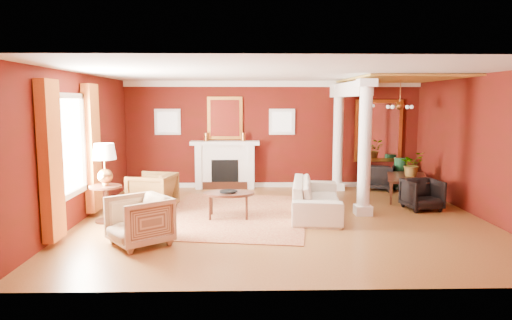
{
  "coord_description": "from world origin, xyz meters",
  "views": [
    {
      "loc": [
        -0.75,
        -8.94,
        2.34
      ],
      "look_at": [
        -0.53,
        0.37,
        1.15
      ],
      "focal_mm": 32.0,
      "sensor_mm": 36.0,
      "label": 1
    }
  ],
  "objects_px": {
    "armchair_stripe": "(139,218)",
    "armchair_leopard": "(152,190)",
    "sofa": "(317,191)",
    "coffee_table": "(229,195)",
    "side_table": "(105,169)",
    "dining_table": "(408,181)"
  },
  "relations": [
    {
      "from": "armchair_leopard",
      "to": "dining_table",
      "type": "relative_size",
      "value": 0.57
    },
    {
      "from": "armchair_stripe",
      "to": "side_table",
      "type": "relative_size",
      "value": 0.58
    },
    {
      "from": "armchair_leopard",
      "to": "armchair_stripe",
      "type": "relative_size",
      "value": 1.0
    },
    {
      "from": "sofa",
      "to": "coffee_table",
      "type": "xyz_separation_m",
      "value": [
        -1.83,
        -0.29,
        -0.0
      ]
    },
    {
      "from": "coffee_table",
      "to": "side_table",
      "type": "distance_m",
      "value": 2.46
    },
    {
      "from": "side_table",
      "to": "dining_table",
      "type": "relative_size",
      "value": 0.97
    },
    {
      "from": "armchair_stripe",
      "to": "dining_table",
      "type": "distance_m",
      "value": 6.59
    },
    {
      "from": "dining_table",
      "to": "armchair_stripe",
      "type": "bearing_deg",
      "value": 137.93
    },
    {
      "from": "side_table",
      "to": "dining_table",
      "type": "xyz_separation_m",
      "value": [
        6.64,
        1.91,
        -0.6
      ]
    },
    {
      "from": "armchair_stripe",
      "to": "armchair_leopard",
      "type": "bearing_deg",
      "value": 148.66
    },
    {
      "from": "coffee_table",
      "to": "dining_table",
      "type": "xyz_separation_m",
      "value": [
        4.25,
        1.66,
        -0.03
      ]
    },
    {
      "from": "armchair_leopard",
      "to": "dining_table",
      "type": "distance_m",
      "value": 6.0
    },
    {
      "from": "sofa",
      "to": "coffee_table",
      "type": "distance_m",
      "value": 1.85
    },
    {
      "from": "coffee_table",
      "to": "dining_table",
      "type": "distance_m",
      "value": 4.57
    },
    {
      "from": "sofa",
      "to": "armchair_leopard",
      "type": "bearing_deg",
      "value": 91.46
    },
    {
      "from": "armchair_leopard",
      "to": "armchair_stripe",
      "type": "xyz_separation_m",
      "value": [
        0.27,
        -2.41,
        -0.0
      ]
    },
    {
      "from": "armchair_stripe",
      "to": "dining_table",
      "type": "height_order",
      "value": "armchair_stripe"
    },
    {
      "from": "armchair_leopard",
      "to": "dining_table",
      "type": "height_order",
      "value": "armchair_leopard"
    },
    {
      "from": "dining_table",
      "to": "coffee_table",
      "type": "bearing_deg",
      "value": 128.26
    },
    {
      "from": "side_table",
      "to": "sofa",
      "type": "bearing_deg",
      "value": 7.35
    },
    {
      "from": "side_table",
      "to": "armchair_leopard",
      "type": "bearing_deg",
      "value": 52.43
    },
    {
      "from": "side_table",
      "to": "dining_table",
      "type": "distance_m",
      "value": 6.93
    }
  ]
}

